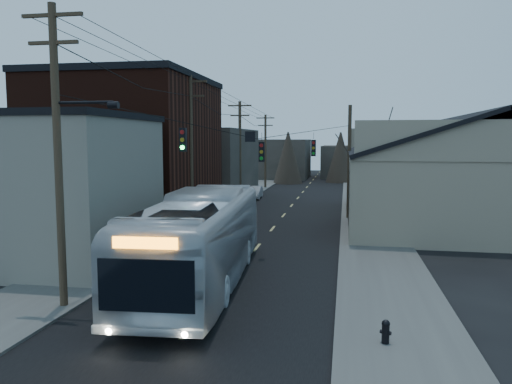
# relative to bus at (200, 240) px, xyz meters

# --- Properties ---
(ground) EXTENTS (160.00, 160.00, 0.00)m
(ground) POSITION_rel_bus_xyz_m (1.04, -6.62, -1.89)
(ground) COLOR black
(ground) RESTS_ON ground
(road_surface) EXTENTS (9.00, 110.00, 0.02)m
(road_surface) POSITION_rel_bus_xyz_m (1.04, 23.38, -1.88)
(road_surface) COLOR black
(road_surface) RESTS_ON ground
(sidewalk_left) EXTENTS (4.00, 110.00, 0.12)m
(sidewalk_left) POSITION_rel_bus_xyz_m (-5.46, 23.38, -1.83)
(sidewalk_left) COLOR #474744
(sidewalk_left) RESTS_ON ground
(sidewalk_right) EXTENTS (4.00, 110.00, 0.12)m
(sidewalk_right) POSITION_rel_bus_xyz_m (7.54, 23.38, -1.83)
(sidewalk_right) COLOR #474744
(sidewalk_right) RESTS_ON ground
(building_clapboard) EXTENTS (8.00, 8.00, 7.00)m
(building_clapboard) POSITION_rel_bus_xyz_m (-7.96, 2.38, 1.61)
(building_clapboard) COLOR slate
(building_clapboard) RESTS_ON ground
(building_brick) EXTENTS (10.00, 12.00, 10.00)m
(building_brick) POSITION_rel_bus_xyz_m (-8.96, 13.38, 3.11)
(building_brick) COLOR black
(building_brick) RESTS_ON ground
(building_left_far) EXTENTS (9.00, 14.00, 7.00)m
(building_left_far) POSITION_rel_bus_xyz_m (-8.46, 29.38, 1.61)
(building_left_far) COLOR #36312B
(building_left_far) RESTS_ON ground
(warehouse) EXTENTS (16.16, 20.60, 7.73)m
(warehouse) POSITION_rel_bus_xyz_m (14.04, 18.38, 0.81)
(warehouse) COLOR gray
(warehouse) RESTS_ON ground
(building_far_left) EXTENTS (10.00, 12.00, 6.00)m
(building_far_left) POSITION_rel_bus_xyz_m (-4.96, 58.38, 1.11)
(building_far_left) COLOR #36312B
(building_far_left) RESTS_ON ground
(building_far_right) EXTENTS (12.00, 14.00, 5.00)m
(building_far_right) POSITION_rel_bus_xyz_m (8.04, 63.38, 0.61)
(building_far_right) COLOR #36312B
(building_far_right) RESTS_ON ground
(bare_tree) EXTENTS (0.40, 0.40, 7.20)m
(bare_tree) POSITION_rel_bus_xyz_m (7.54, 13.38, 1.71)
(bare_tree) COLOR black
(bare_tree) RESTS_ON ground
(utility_lines) EXTENTS (11.24, 45.28, 10.50)m
(utility_lines) POSITION_rel_bus_xyz_m (-2.07, 17.52, 3.07)
(utility_lines) COLOR #382B1E
(utility_lines) RESTS_ON ground
(bus) EXTENTS (4.06, 13.74, 3.78)m
(bus) POSITION_rel_bus_xyz_m (0.00, 0.00, 0.00)
(bus) COLOR #B5BBC2
(bus) RESTS_ON ground
(parked_car) EXTENTS (1.52, 3.91, 1.27)m
(parked_car) POSITION_rel_bus_xyz_m (-3.26, 30.05, -1.25)
(parked_car) COLOR #9B9CA2
(parked_car) RESTS_ON ground
(fire_hydrant) EXTENTS (0.34, 0.24, 0.70)m
(fire_hydrant) POSITION_rel_bus_xyz_m (7.02, -5.04, -1.40)
(fire_hydrant) COLOR black
(fire_hydrant) RESTS_ON sidewalk_right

